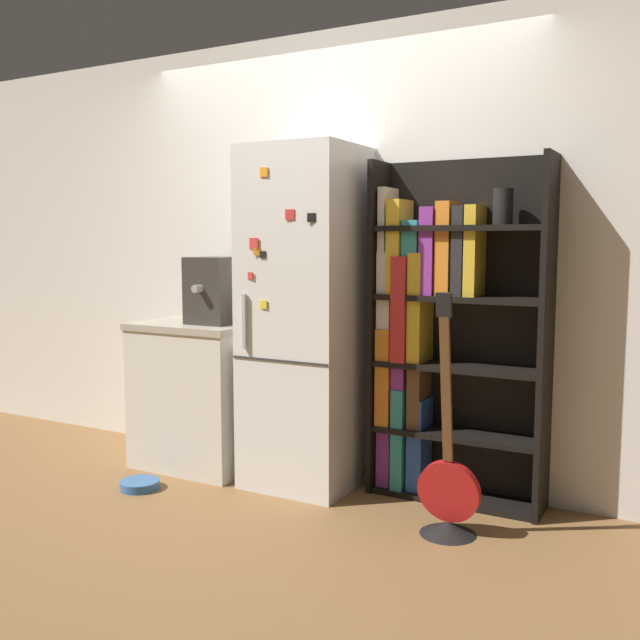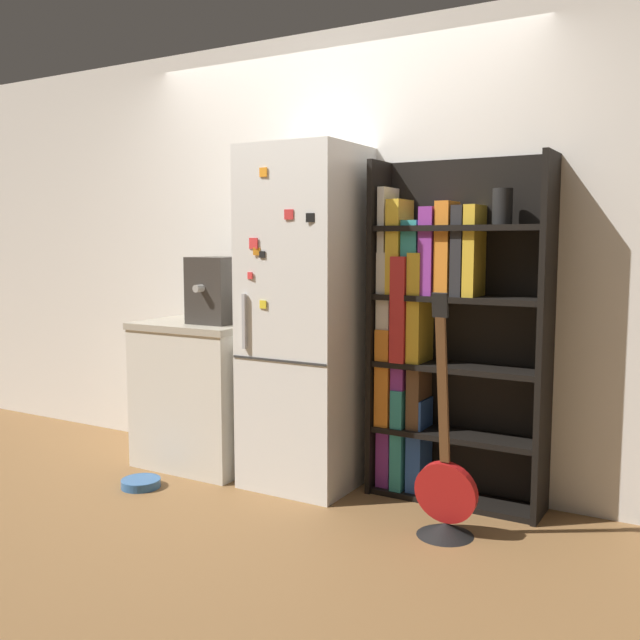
{
  "view_description": "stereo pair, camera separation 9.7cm",
  "coord_description": "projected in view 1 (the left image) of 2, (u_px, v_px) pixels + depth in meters",
  "views": [
    {
      "loc": [
        1.99,
        -3.3,
        1.39
      ],
      "look_at": [
        0.1,
        0.15,
        0.95
      ],
      "focal_mm": 40.0,
      "sensor_mm": 36.0,
      "label": 1
    },
    {
      "loc": [
        2.07,
        -3.25,
        1.39
      ],
      "look_at": [
        0.1,
        0.15,
        0.95
      ],
      "focal_mm": 40.0,
      "sensor_mm": 36.0,
      "label": 2
    }
  ],
  "objects": [
    {
      "name": "wall_back",
      "position": [
        331.0,
        256.0,
        4.25
      ],
      "size": [
        8.0,
        0.05,
        2.6
      ],
      "color": "white",
      "rests_on": "ground_plane"
    },
    {
      "name": "espresso_machine",
      "position": [
        216.0,
        290.0,
        4.28
      ],
      "size": [
        0.28,
        0.35,
        0.4
      ],
      "color": "#38332D",
      "rests_on": "kitchen_counter"
    },
    {
      "name": "ground_plane",
      "position": [
        291.0,
        491.0,
        3.98
      ],
      "size": [
        16.0,
        16.0,
        0.0
      ],
      "primitive_type": "plane",
      "color": "olive"
    },
    {
      "name": "kitchen_counter",
      "position": [
        202.0,
        393.0,
        4.42
      ],
      "size": [
        0.75,
        0.6,
        0.9
      ],
      "color": "silver",
      "rests_on": "ground_plane"
    },
    {
      "name": "guitar",
      "position": [
        448.0,
        500.0,
        3.37
      ],
      "size": [
        0.3,
        0.28,
        1.16
      ],
      "color": "black",
      "rests_on": "ground_plane"
    },
    {
      "name": "refrigerator",
      "position": [
        305.0,
        319.0,
        4.02
      ],
      "size": [
        0.6,
        0.59,
        1.91
      ],
      "color": "white",
      "rests_on": "ground_plane"
    },
    {
      "name": "pet_bowl",
      "position": [
        140.0,
        484.0,
        4.01
      ],
      "size": [
        0.22,
        0.22,
        0.05
      ],
      "color": "#3366A5",
      "rests_on": "ground_plane"
    },
    {
      "name": "bookshelf",
      "position": [
        437.0,
        334.0,
        3.83
      ],
      "size": [
        0.93,
        0.28,
        1.82
      ],
      "color": "black",
      "rests_on": "ground_plane"
    }
  ]
}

